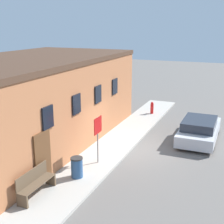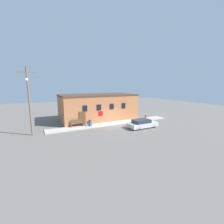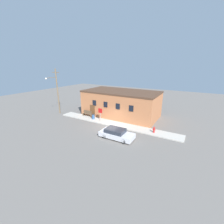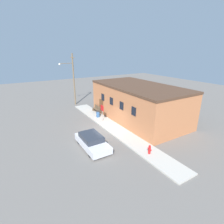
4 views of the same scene
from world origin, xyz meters
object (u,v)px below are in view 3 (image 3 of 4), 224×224
(fire_hydrant, at_px, (154,130))
(stop_sign, at_px, (100,112))
(utility_pole, at_px, (57,90))
(bench, at_px, (87,113))
(trash_bin, at_px, (93,117))
(parked_car, at_px, (116,134))

(fire_hydrant, height_order, stop_sign, stop_sign)
(stop_sign, distance_m, utility_pole, 9.66)
(stop_sign, height_order, bench, stop_sign)
(trash_bin, distance_m, utility_pole, 8.61)
(stop_sign, bearing_deg, bench, 165.19)
(fire_hydrant, bearing_deg, stop_sign, 179.91)
(fire_hydrant, bearing_deg, utility_pole, -178.65)
(utility_pole, xyz_separation_m, parked_car, (14.18, -3.29, -3.93))
(bench, bearing_deg, trash_bin, -21.39)
(trash_bin, bearing_deg, stop_sign, -6.88)
(bench, xyz_separation_m, trash_bin, (1.81, -0.71, -0.06))
(bench, xyz_separation_m, parked_car, (8.38, -4.63, -0.00))
(bench, relative_size, utility_pole, 0.22)
(utility_pole, height_order, parked_car, utility_pole)
(utility_pole, bearing_deg, bench, 12.99)
(bench, bearing_deg, parked_car, -28.92)
(trash_bin, bearing_deg, utility_pole, -175.27)
(trash_bin, xyz_separation_m, parked_car, (6.58, -3.92, 0.06))
(stop_sign, relative_size, utility_pole, 0.26)
(stop_sign, distance_m, trash_bin, 1.93)
(bench, height_order, parked_car, parked_car)
(parked_car, bearing_deg, bench, 151.08)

